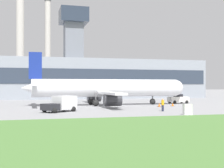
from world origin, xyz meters
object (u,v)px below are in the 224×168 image
(pushback_tug, at_px, (178,99))
(ground_crew_person, at_px, (163,105))
(fuel_truck, at_px, (61,104))
(airplane, at_px, (105,89))

(pushback_tug, height_order, ground_crew_person, pushback_tug)
(pushback_tug, distance_m, fuel_truck, 27.85)
(airplane, xyz_separation_m, pushback_tug, (15.22, 1.86, -2.13))
(fuel_truck, bearing_deg, airplane, 52.73)
(airplane, distance_m, pushback_tug, 15.48)
(airplane, relative_size, ground_crew_person, 16.89)
(airplane, relative_size, pushback_tug, 7.77)
(airplane, distance_m, ground_crew_person, 15.48)
(fuel_truck, xyz_separation_m, ground_crew_person, (13.49, -2.82, -0.15))
(pushback_tug, relative_size, ground_crew_person, 2.17)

